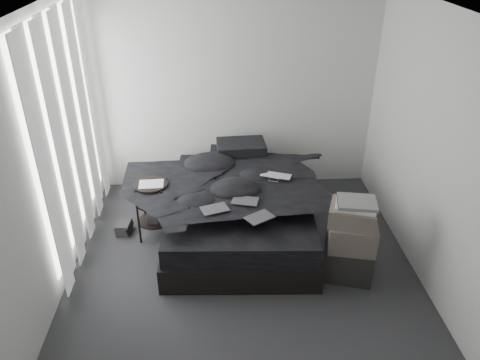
{
  "coord_description": "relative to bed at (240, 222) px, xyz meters",
  "views": [
    {
      "loc": [
        -0.24,
        -3.63,
        3.23
      ],
      "look_at": [
        0.0,
        0.8,
        0.75
      ],
      "focal_mm": 35.0,
      "sensor_mm": 36.0,
      "label": 1
    }
  ],
  "objects": [
    {
      "name": "floor",
      "position": [
        -0.0,
        -0.88,
        -0.14
      ],
      "size": [
        3.6,
        4.2,
        0.01
      ],
      "primitive_type": "cube",
      "color": "#2D2C2F",
      "rests_on": "ground"
    },
    {
      "name": "ceiling",
      "position": [
        -0.0,
        -0.88,
        2.46
      ],
      "size": [
        3.6,
        4.2,
        0.01
      ],
      "primitive_type": "cube",
      "color": "white",
      "rests_on": "ground"
    },
    {
      "name": "wall_back",
      "position": [
        -0.0,
        1.22,
        1.16
      ],
      "size": [
        3.6,
        0.01,
        2.6
      ],
      "primitive_type": "cube",
      "color": "silver",
      "rests_on": "ground"
    },
    {
      "name": "wall_left",
      "position": [
        -1.8,
        -0.88,
        1.16
      ],
      "size": [
        0.01,
        4.2,
        2.6
      ],
      "primitive_type": "cube",
      "color": "silver",
      "rests_on": "ground"
    },
    {
      "name": "wall_right",
      "position": [
        1.8,
        -0.88,
        1.16
      ],
      "size": [
        0.01,
        4.2,
        2.6
      ],
      "primitive_type": "cube",
      "color": "silver",
      "rests_on": "ground"
    },
    {
      "name": "window_left",
      "position": [
        -1.78,
        0.02,
        1.21
      ],
      "size": [
        0.02,
        2.0,
        2.3
      ],
      "primitive_type": "cube",
      "color": "white",
      "rests_on": "wall_left"
    },
    {
      "name": "curtain_left",
      "position": [
        -1.73,
        0.02,
        1.14
      ],
      "size": [
        0.06,
        2.12,
        2.48
      ],
      "primitive_type": "cube",
      "color": "white",
      "rests_on": "wall_left"
    },
    {
      "name": "bed",
      "position": [
        0.0,
        0.0,
        0.0
      ],
      "size": [
        1.71,
        2.2,
        0.29
      ],
      "primitive_type": "cube",
      "rotation": [
        0.0,
        0.0,
        -0.05
      ],
      "color": "black",
      "rests_on": "floor"
    },
    {
      "name": "mattress",
      "position": [
        0.0,
        0.0,
        0.26
      ],
      "size": [
        1.64,
        2.13,
        0.23
      ],
      "primitive_type": "cube",
      "rotation": [
        0.0,
        0.0,
        -0.05
      ],
      "color": "black",
      "rests_on": "bed"
    },
    {
      "name": "duvet",
      "position": [
        -0.0,
        -0.05,
        0.49
      ],
      "size": [
        1.65,
        1.88,
        0.25
      ],
      "primitive_type": "imported",
      "rotation": [
        0.0,
        0.0,
        -0.05
      ],
      "color": "black",
      "rests_on": "mattress"
    },
    {
      "name": "pillow_lower",
      "position": [
        -0.01,
        0.83,
        0.44
      ],
      "size": [
        0.66,
        0.46,
        0.14
      ],
      "primitive_type": "cube",
      "rotation": [
        0.0,
        0.0,
        -0.05
      ],
      "color": "black",
      "rests_on": "mattress"
    },
    {
      "name": "pillow_upper",
      "position": [
        0.06,
        0.8,
        0.58
      ],
      "size": [
        0.62,
        0.45,
        0.13
      ],
      "primitive_type": "cube",
      "rotation": [
        0.0,
        0.0,
        0.06
      ],
      "color": "black",
      "rests_on": "pillow_lower"
    },
    {
      "name": "laptop",
      "position": [
        0.39,
        0.03,
        0.63
      ],
      "size": [
        0.4,
        0.32,
        0.03
      ],
      "primitive_type": "imported",
      "rotation": [
        0.0,
        0.0,
        -0.36
      ],
      "color": "silver",
      "rests_on": "duvet"
    },
    {
      "name": "comic_a",
      "position": [
        -0.28,
        -0.55,
        0.62
      ],
      "size": [
        0.31,
        0.25,
        0.01
      ],
      "primitive_type": "cube",
      "rotation": [
        0.0,
        0.0,
        0.34
      ],
      "color": "black",
      "rests_on": "duvet"
    },
    {
      "name": "comic_b",
      "position": [
        0.03,
        -0.41,
        0.63
      ],
      "size": [
        0.3,
        0.24,
        0.01
      ],
      "primitive_type": "cube",
      "rotation": [
        0.0,
        0.0,
        -0.26
      ],
      "color": "black",
      "rests_on": "duvet"
    },
    {
      "name": "comic_c",
      "position": [
        0.15,
        -0.73,
        0.63
      ],
      "size": [
        0.32,
        0.29,
        0.01
      ],
      "primitive_type": "cube",
      "rotation": [
        0.0,
        0.0,
        0.56
      ],
      "color": "black",
      "rests_on": "duvet"
    },
    {
      "name": "side_stand",
      "position": [
        -0.98,
        -0.02,
        0.2
      ],
      "size": [
        0.41,
        0.41,
        0.69
      ],
      "primitive_type": "cylinder",
      "rotation": [
        0.0,
        0.0,
        -0.12
      ],
      "color": "black",
      "rests_on": "floor"
    },
    {
      "name": "papers",
      "position": [
        -0.97,
        -0.03,
        0.55
      ],
      "size": [
        0.28,
        0.21,
        0.01
      ],
      "primitive_type": "cube",
      "rotation": [
        0.0,
        0.0,
        0.06
      ],
      "color": "white",
      "rests_on": "side_stand"
    },
    {
      "name": "floor_books",
      "position": [
        -1.36,
        0.07,
        -0.07
      ],
      "size": [
        0.19,
        0.24,
        0.15
      ],
      "primitive_type": "cube",
      "rotation": [
        0.0,
        0.0,
        -0.21
      ],
      "color": "black",
      "rests_on": "floor"
    },
    {
      "name": "box_lower",
      "position": [
        1.06,
        -0.81,
        0.04
      ],
      "size": [
        0.58,
        0.51,
        0.36
      ],
      "primitive_type": "cube",
      "rotation": [
        0.0,
        0.0,
        -0.28
      ],
      "color": "black",
      "rests_on": "floor"
    },
    {
      "name": "box_mid",
      "position": [
        1.07,
        -0.82,
        0.36
      ],
      "size": [
        0.53,
        0.45,
        0.28
      ],
      "primitive_type": "cube",
      "rotation": [
        0.0,
        0.0,
        -0.21
      ],
      "color": "#5B5048",
      "rests_on": "box_lower"
    },
    {
      "name": "box_upper",
      "position": [
        1.05,
        -0.81,
        0.59
      ],
      "size": [
        0.53,
        0.48,
        0.19
      ],
      "primitive_type": "cube",
      "rotation": [
        0.0,
        0.0,
        -0.33
      ],
      "color": "#5B5048",
      "rests_on": "box_mid"
    },
    {
      "name": "art_book_white",
      "position": [
        1.06,
        -0.81,
        0.71
      ],
      "size": [
        0.44,
        0.39,
        0.04
      ],
      "primitive_type": "cube",
      "rotation": [
        0.0,
        0.0,
        -0.28
      ],
      "color": "silver",
      "rests_on": "box_upper"
    },
    {
      "name": "art_book_snake",
      "position": [
        1.07,
        -0.82,
        0.75
      ],
      "size": [
        0.41,
        0.35,
        0.03
      ],
      "primitive_type": "cube",
      "rotation": [
        0.0,
        0.0,
        -0.18
      ],
      "color": "silver",
      "rests_on": "art_book_white"
    }
  ]
}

